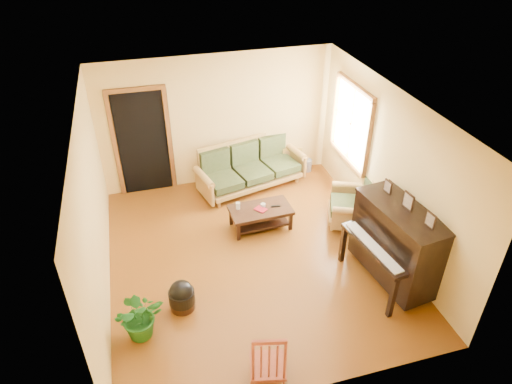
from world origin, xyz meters
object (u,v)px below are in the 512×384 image
object	(u,v)px
armchair	(350,202)
potted_plant	(140,315)
piano	(396,245)
ceramic_crock	(307,165)
sofa	(252,167)
coffee_table	(260,218)
red_chair	(268,354)
footstool	(182,298)

from	to	relation	value
armchair	potted_plant	world-z (taller)	armchair
piano	ceramic_crock	xyz separation A→B (m)	(-0.06, 3.38, -0.52)
piano	ceramic_crock	world-z (taller)	piano
sofa	coffee_table	distance (m)	1.35
coffee_table	red_chair	size ratio (longest dim) A/B	1.18
sofa	ceramic_crock	size ratio (longest dim) A/B	8.44
armchair	potted_plant	size ratio (longest dim) A/B	1.23
red_chair	piano	bearing A→B (deg)	39.55
sofa	ceramic_crock	xyz separation A→B (m)	(1.30, 0.30, -0.33)
coffee_table	armchair	size ratio (longest dim) A/B	1.24
armchair	piano	bearing A→B (deg)	-67.20
coffee_table	armchair	xyz separation A→B (m)	(1.56, -0.28, 0.24)
sofa	piano	distance (m)	3.37
footstool	potted_plant	size ratio (longest dim) A/B	0.53
sofa	footstool	xyz separation A→B (m)	(-1.79, -2.83, -0.28)
footstool	ceramic_crock	xyz separation A→B (m)	(3.09, 3.13, -0.05)
ceramic_crock	footstool	bearing A→B (deg)	-134.63
armchair	red_chair	size ratio (longest dim) A/B	0.95
footstool	potted_plant	xyz separation A→B (m)	(-0.58, -0.32, 0.17)
coffee_table	potted_plant	distance (m)	2.85
piano	footstool	size ratio (longest dim) A/B	3.93
sofa	potted_plant	world-z (taller)	sofa
sofa	red_chair	distance (m)	4.34
ceramic_crock	red_chair	bearing A→B (deg)	-116.40
coffee_table	red_chair	bearing A→B (deg)	-104.50
coffee_table	footstool	xyz separation A→B (m)	(-1.59, -1.52, -0.02)
sofa	armchair	xyz separation A→B (m)	(1.37, -1.60, -0.03)
armchair	potted_plant	xyz separation A→B (m)	(-3.73, -1.55, -0.08)
armchair	red_chair	xyz separation A→B (m)	(-2.32, -2.64, 0.02)
coffee_table	ceramic_crock	distance (m)	2.20
sofa	piano	size ratio (longest dim) A/B	1.47
footstool	piano	bearing A→B (deg)	-4.57
coffee_table	footstool	size ratio (longest dim) A/B	2.88
sofa	armchair	size ratio (longest dim) A/B	2.49
red_chair	potted_plant	distance (m)	1.78
potted_plant	armchair	bearing A→B (deg)	22.62
sofa	ceramic_crock	world-z (taller)	sofa
red_chair	ceramic_crock	xyz separation A→B (m)	(2.25, 4.54, -0.33)
potted_plant	ceramic_crock	bearing A→B (deg)	43.28
armchair	footstool	size ratio (longest dim) A/B	2.32
piano	ceramic_crock	size ratio (longest dim) A/B	5.75
footstool	potted_plant	distance (m)	0.68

